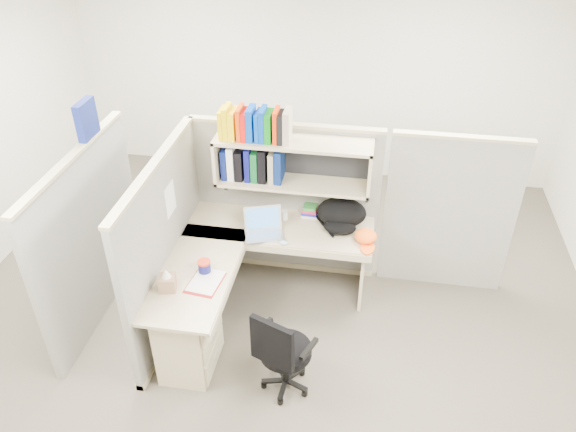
% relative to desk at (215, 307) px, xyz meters
% --- Properties ---
extents(ground, '(6.00, 6.00, 0.00)m').
position_rel_desk_xyz_m(ground, '(0.41, 0.29, -0.44)').
color(ground, '#3D362F').
rests_on(ground, ground).
extents(room_shell, '(6.00, 6.00, 6.00)m').
position_rel_desk_xyz_m(room_shell, '(0.41, 0.29, 1.18)').
color(room_shell, beige).
rests_on(room_shell, ground).
extents(cubicle, '(3.79, 1.84, 1.95)m').
position_rel_desk_xyz_m(cubicle, '(0.04, 0.74, 0.47)').
color(cubicle, slate).
rests_on(cubicle, ground).
extents(desk, '(1.74, 1.75, 0.73)m').
position_rel_desk_xyz_m(desk, '(0.00, 0.00, 0.00)').
color(desk, tan).
rests_on(desk, ground).
extents(laptop, '(0.43, 0.43, 0.25)m').
position_rel_desk_xyz_m(laptop, '(0.30, 0.68, 0.41)').
color(laptop, silver).
rests_on(laptop, desk).
extents(backpack, '(0.53, 0.46, 0.27)m').
position_rel_desk_xyz_m(backpack, '(0.97, 0.92, 0.43)').
color(backpack, black).
rests_on(backpack, desk).
extents(orange_cap, '(0.25, 0.27, 0.11)m').
position_rel_desk_xyz_m(orange_cap, '(1.21, 0.75, 0.35)').
color(orange_cap, '#F25A15').
rests_on(orange_cap, desk).
extents(snack_canister, '(0.11, 0.11, 0.11)m').
position_rel_desk_xyz_m(snack_canister, '(-0.10, 0.10, 0.35)').
color(snack_canister, '#0E0E54').
rests_on(snack_canister, desk).
extents(tissue_box, '(0.15, 0.15, 0.20)m').
position_rel_desk_xyz_m(tissue_box, '(-0.32, -0.16, 0.39)').
color(tissue_box, '#956D54').
rests_on(tissue_box, desk).
extents(mouse, '(0.10, 0.08, 0.03)m').
position_rel_desk_xyz_m(mouse, '(0.49, 0.59, 0.31)').
color(mouse, '#95B0D3').
rests_on(mouse, desk).
extents(paper_cup, '(0.06, 0.06, 0.09)m').
position_rel_desk_xyz_m(paper_cup, '(0.43, 0.98, 0.34)').
color(paper_cup, white).
rests_on(paper_cup, desk).
extents(book_stack, '(0.16, 0.22, 0.10)m').
position_rel_desk_xyz_m(book_stack, '(0.66, 1.12, 0.34)').
color(book_stack, gray).
rests_on(book_stack, desk).
extents(loose_paper, '(0.27, 0.34, 0.00)m').
position_rel_desk_xyz_m(loose_paper, '(-0.05, -0.02, 0.29)').
color(loose_paper, white).
rests_on(loose_paper, desk).
extents(task_chair, '(0.50, 0.47, 0.87)m').
position_rel_desk_xyz_m(task_chair, '(0.66, -0.41, -0.13)').
color(task_chair, black).
rests_on(task_chair, ground).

